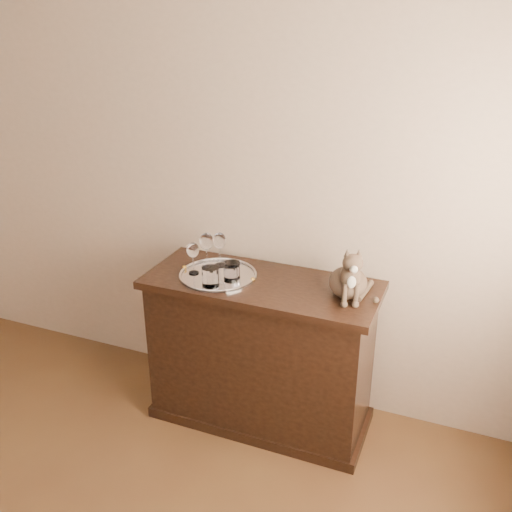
{
  "coord_description": "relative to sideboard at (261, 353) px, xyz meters",
  "views": [
    {
      "loc": [
        1.55,
        -0.47,
        2.12
      ],
      "look_at": [
        0.57,
        1.95,
        0.98
      ],
      "focal_mm": 40.0,
      "sensor_mm": 36.0,
      "label": 1
    }
  ],
  "objects": [
    {
      "name": "cat",
      "position": [
        0.44,
        0.01,
        0.57
      ],
      "size": [
        0.35,
        0.34,
        0.28
      ],
      "primitive_type": null,
      "rotation": [
        0.0,
        0.0,
        0.35
      ],
      "color": "#4E3E2F",
      "rests_on": "sideboard"
    },
    {
      "name": "wine_glass_c",
      "position": [
        -0.36,
        -0.05,
        0.52
      ],
      "size": [
        0.06,
        0.06,
        0.17
      ],
      "primitive_type": null,
      "color": "white",
      "rests_on": "tray"
    },
    {
      "name": "tumbler_c",
      "position": [
        -0.15,
        -0.03,
        0.48
      ],
      "size": [
        0.08,
        0.08,
        0.09
      ],
      "primitive_type": "cylinder",
      "color": "white",
      "rests_on": "tray"
    },
    {
      "name": "sideboard",
      "position": [
        0.0,
        0.0,
        0.0
      ],
      "size": [
        1.2,
        0.5,
        0.85
      ],
      "primitive_type": null,
      "color": "black",
      "rests_on": "ground"
    },
    {
      "name": "tumbler_a",
      "position": [
        -0.14,
        -0.07,
        0.47
      ],
      "size": [
        0.07,
        0.07,
        0.08
      ],
      "primitive_type": "cylinder",
      "color": "white",
      "rests_on": "tray"
    },
    {
      "name": "tumbler_b",
      "position": [
        -0.21,
        -0.15,
        0.48
      ],
      "size": [
        0.09,
        0.09,
        0.1
      ],
      "primitive_type": "cylinder",
      "color": "white",
      "rests_on": "tray"
    },
    {
      "name": "wall_back",
      "position": [
        -0.6,
        0.31,
        0.93
      ],
      "size": [
        4.0,
        0.1,
        2.7
      ],
      "primitive_type": "cube",
      "color": "tan",
      "rests_on": "ground"
    },
    {
      "name": "tray",
      "position": [
        -0.23,
        -0.03,
        0.43
      ],
      "size": [
        0.4,
        0.4,
        0.01
      ],
      "primitive_type": "cylinder",
      "color": "silver",
      "rests_on": "sideboard"
    },
    {
      "name": "wine_glass_a",
      "position": [
        -0.32,
        0.03,
        0.53
      ],
      "size": [
        0.08,
        0.08,
        0.2
      ],
      "primitive_type": null,
      "color": "silver",
      "rests_on": "tray"
    },
    {
      "name": "wine_glass_b",
      "position": [
        -0.27,
        0.08,
        0.53
      ],
      "size": [
        0.07,
        0.07,
        0.19
      ],
      "primitive_type": null,
      "color": "white",
      "rests_on": "tray"
    }
  ]
}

